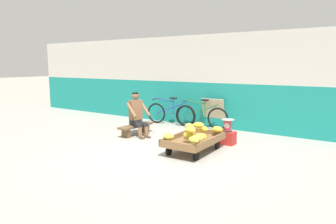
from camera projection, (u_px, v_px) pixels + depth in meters
name	position (u px, v px, depth m)	size (l,w,h in m)	color
ground_plane	(154.00, 154.00, 6.34)	(80.00, 80.00, 0.00)	#A39E93
back_wall	(222.00, 81.00, 8.87)	(16.00, 0.30, 2.72)	#19847A
banana_cart	(194.00, 141.00, 6.47)	(0.86, 1.45, 0.36)	brown
banana_pile	(195.00, 132.00, 6.28)	(0.82, 1.38, 0.26)	gold
low_bench	(136.00, 127.00, 8.07)	(0.33, 1.11, 0.27)	brown
vendor_seated	(137.00, 114.00, 7.95)	(0.74, 0.62, 1.14)	brown
plastic_crate	(227.00, 138.00, 7.12)	(0.36, 0.28, 0.30)	red
weighing_scale	(228.00, 125.00, 7.07)	(0.30, 0.30, 0.29)	#28282D
bicycle_near_left	(170.00, 113.00, 9.42)	(1.66, 0.48, 0.86)	black
bicycle_far_left	(201.00, 116.00, 8.93)	(1.66, 0.48, 0.86)	black
sign_board	(214.00, 113.00, 8.95)	(0.70, 0.27, 0.87)	#C6B289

